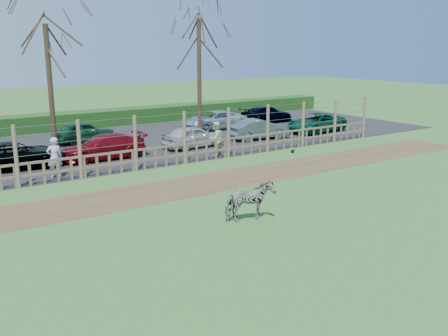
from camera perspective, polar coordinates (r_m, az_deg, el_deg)
ground at (r=15.97m, az=2.08°, el=-6.07°), size 120.00×120.00×0.00m
dirt_strip at (r=19.60m, az=-5.72°, el=-2.36°), size 34.00×2.80×0.01m
asphalt at (r=28.57m, az=-15.37°, el=2.32°), size 44.00×13.00×0.04m
hedge at (r=35.10m, az=-19.19°, el=4.96°), size 46.00×2.00×1.10m
fence at (r=22.46m, az=-10.04°, el=1.66°), size 30.16×0.16×2.50m
tree_mid at (r=26.53m, az=-19.48°, el=11.76°), size 4.80×4.80×6.83m
tree_right at (r=30.57m, az=-2.88°, el=13.35°), size 4.80×4.80×7.35m
zebra at (r=15.78m, az=2.92°, el=-3.82°), size 1.65×0.99×1.31m
visitor_a at (r=21.98m, az=-18.80°, el=1.14°), size 0.64×0.43×1.72m
visitor_b at (r=25.10m, az=-0.95°, el=3.35°), size 0.93×0.78×1.72m
crow at (r=26.32m, az=7.85°, el=1.91°), size 0.23×0.17×0.19m
car_2 at (r=24.38m, az=-22.81°, el=1.34°), size 4.46×2.33×1.20m
car_3 at (r=25.14m, az=-13.60°, el=2.38°), size 4.15×1.71×1.20m
car_4 at (r=27.30m, az=-3.54°, el=3.60°), size 3.62×1.69×1.20m
car_5 at (r=29.89m, az=4.03°, el=4.47°), size 3.78×1.75×1.20m
car_6 at (r=32.88m, az=10.52°, el=5.11°), size 4.51×2.45×1.20m
car_10 at (r=29.90m, az=-15.74°, el=3.99°), size 3.68×1.86×1.20m
car_12 at (r=33.52m, az=-1.05°, el=5.50°), size 4.38×2.13×1.20m
car_13 at (r=36.51m, az=4.90°, el=6.12°), size 4.21×1.88×1.20m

